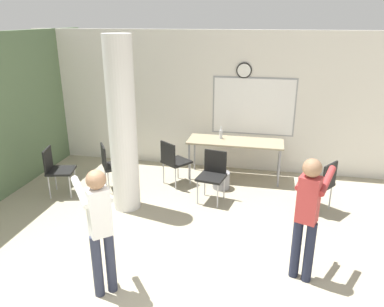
{
  "coord_description": "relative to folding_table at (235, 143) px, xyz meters",
  "views": [
    {
      "loc": [
        1.04,
        -2.41,
        3.01
      ],
      "look_at": [
        -0.01,
        2.52,
        1.18
      ],
      "focal_mm": 35.0,
      "sensor_mm": 36.0,
      "label": 1
    }
  ],
  "objects": [
    {
      "name": "waste_bin",
      "position": [
        -0.19,
        -0.53,
        -0.56
      ],
      "size": [
        0.32,
        0.32,
        0.32
      ],
      "color": "gray",
      "rests_on": "ground_plane"
    },
    {
      "name": "chair_table_front",
      "position": [
        -0.27,
        -1.04,
        -0.21
      ],
      "size": [
        0.51,
        0.51,
        0.87
      ],
      "color": "black",
      "rests_on": "ground_plane"
    },
    {
      "name": "chair_mid_room",
      "position": [
        1.5,
        -1.07,
        -0.21
      ],
      "size": [
        0.61,
        0.61,
        0.87
      ],
      "color": "black",
      "rests_on": "ground_plane"
    },
    {
      "name": "wall_back",
      "position": [
        -0.42,
        0.57,
        0.68
      ],
      "size": [
        8.0,
        0.15,
        2.8
      ],
      "color": "silver",
      "rests_on": "ground_plane"
    },
    {
      "name": "folding_table",
      "position": [
        0.0,
        0.0,
        0.0
      ],
      "size": [
        1.83,
        0.64,
        0.77
      ],
      "color": "tan",
      "rests_on": "ground_plane"
    },
    {
      "name": "support_pillar",
      "position": [
        -1.64,
        -1.59,
        0.68
      ],
      "size": [
        0.44,
        0.44,
        2.8
      ],
      "color": "white",
      "rests_on": "ground_plane"
    },
    {
      "name": "bottle_on_table",
      "position": [
        -0.3,
        0.09,
        0.15
      ],
      "size": [
        0.06,
        0.06,
        0.24
      ],
      "color": "silver",
      "rests_on": "folding_table"
    },
    {
      "name": "person_playing_front",
      "position": [
        -1.12,
        -3.61,
        0.19
      ],
      "size": [
        0.59,
        0.6,
        1.54
      ],
      "color": "#2D3347",
      "rests_on": "ground_plane"
    },
    {
      "name": "chair_by_left_wall",
      "position": [
        -3.02,
        -1.39,
        -0.21
      ],
      "size": [
        0.53,
        0.53,
        0.87
      ],
      "color": "black",
      "rests_on": "ground_plane"
    },
    {
      "name": "chair_table_left",
      "position": [
        -1.09,
        -0.57,
        -0.21
      ],
      "size": [
        0.61,
        0.61,
        0.87
      ],
      "color": "black",
      "rests_on": "ground_plane"
    },
    {
      "name": "person_playing_side",
      "position": [
        1.12,
        -2.88,
        0.2
      ],
      "size": [
        0.49,
        0.66,
        1.56
      ],
      "color": "#1E2338",
      "rests_on": "ground_plane"
    },
    {
      "name": "chair_near_pillar",
      "position": [
        -2.15,
        -0.99,
        -0.21
      ],
      "size": [
        0.61,
        0.61,
        0.87
      ],
      "color": "black",
      "rests_on": "ground_plane"
    }
  ]
}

